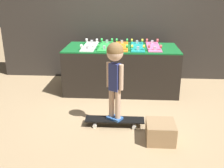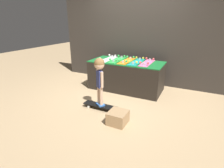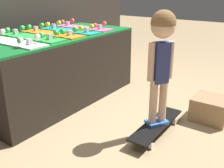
# 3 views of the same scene
# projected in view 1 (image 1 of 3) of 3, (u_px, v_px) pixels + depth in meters

# --- Properties ---
(ground_plane) EXTENTS (16.00, 16.00, 0.00)m
(ground_plane) POSITION_uv_depth(u_px,v_px,m) (120.00, 102.00, 3.94)
(ground_plane) COLOR tan
(back_wall) EXTENTS (4.56, 0.10, 2.43)m
(back_wall) POSITION_uv_depth(u_px,v_px,m) (123.00, 12.00, 4.70)
(back_wall) COLOR #332D28
(back_wall) RESTS_ON ground_plane
(display_rack) EXTENTS (1.80, 0.84, 0.73)m
(display_rack) POSITION_uv_depth(u_px,v_px,m) (121.00, 69.00, 4.32)
(display_rack) COLOR black
(display_rack) RESTS_ON ground_plane
(skateboard_white_on_rack) EXTENTS (0.21, 0.77, 0.09)m
(skateboard_white_on_rack) POSITION_uv_depth(u_px,v_px,m) (90.00, 46.00, 4.21)
(skateboard_white_on_rack) COLOR white
(skateboard_white_on_rack) RESTS_ON display_rack
(skateboard_green_on_rack) EXTENTS (0.21, 0.77, 0.09)m
(skateboard_green_on_rack) POSITION_uv_depth(u_px,v_px,m) (106.00, 46.00, 4.23)
(skateboard_green_on_rack) COLOR green
(skateboard_green_on_rack) RESTS_ON display_rack
(skateboard_orange_on_rack) EXTENTS (0.21, 0.77, 0.09)m
(skateboard_orange_on_rack) POSITION_uv_depth(u_px,v_px,m) (121.00, 46.00, 4.20)
(skateboard_orange_on_rack) COLOR orange
(skateboard_orange_on_rack) RESTS_ON display_rack
(skateboard_teal_on_rack) EXTENTS (0.21, 0.77, 0.09)m
(skateboard_teal_on_rack) POSITION_uv_depth(u_px,v_px,m) (137.00, 46.00, 4.18)
(skateboard_teal_on_rack) COLOR teal
(skateboard_teal_on_rack) RESTS_ON display_rack
(skateboard_pink_on_rack) EXTENTS (0.21, 0.77, 0.09)m
(skateboard_pink_on_rack) POSITION_uv_depth(u_px,v_px,m) (153.00, 46.00, 4.18)
(skateboard_pink_on_rack) COLOR pink
(skateboard_pink_on_rack) RESTS_ON display_rack
(skateboard_on_floor) EXTENTS (0.73, 0.18, 0.09)m
(skateboard_on_floor) POSITION_uv_depth(u_px,v_px,m) (115.00, 120.00, 3.24)
(skateboard_on_floor) COLOR black
(skateboard_on_floor) RESTS_ON ground_plane
(child) EXTENTS (0.22, 0.20, 0.95)m
(child) POSITION_uv_depth(u_px,v_px,m) (115.00, 67.00, 3.01)
(child) COLOR #3870C6
(child) RESTS_ON skateboard_on_floor
(storage_box) EXTENTS (0.31, 0.33, 0.22)m
(storage_box) POSITION_uv_depth(u_px,v_px,m) (160.00, 132.00, 2.91)
(storage_box) COLOR #A37F56
(storage_box) RESTS_ON ground_plane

